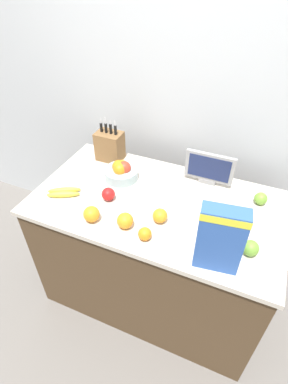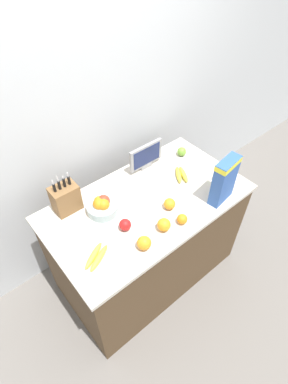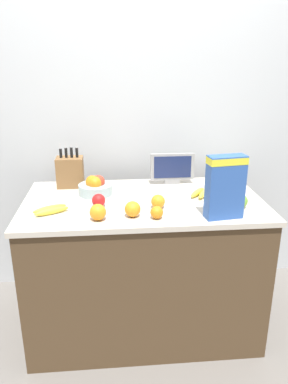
# 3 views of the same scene
# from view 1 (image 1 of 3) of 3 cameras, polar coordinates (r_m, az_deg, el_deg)

# --- Properties ---
(ground_plane) EXTENTS (14.00, 14.00, 0.00)m
(ground_plane) POSITION_cam_1_polar(r_m,az_deg,el_deg) (2.42, 1.86, -18.03)
(ground_plane) COLOR slate
(wall_back) EXTENTS (9.00, 0.06, 2.60)m
(wall_back) POSITION_cam_1_polar(r_m,az_deg,el_deg) (2.03, 9.49, 17.62)
(wall_back) COLOR silver
(wall_back) RESTS_ON ground_plane
(counter) EXTENTS (1.44, 0.80, 0.90)m
(counter) POSITION_cam_1_polar(r_m,az_deg,el_deg) (2.05, 2.13, -11.27)
(counter) COLOR #4C3823
(counter) RESTS_ON ground_plane
(knife_block) EXTENTS (0.17, 0.13, 0.30)m
(knife_block) POSITION_cam_1_polar(r_m,az_deg,el_deg) (2.04, -6.54, 8.73)
(knife_block) COLOR brown
(knife_block) RESTS_ON counter
(small_monitor) EXTENTS (0.29, 0.03, 0.21)m
(small_monitor) POSITION_cam_1_polar(r_m,az_deg,el_deg) (1.83, 12.33, 4.48)
(small_monitor) COLOR gray
(small_monitor) RESTS_ON counter
(cereal_box) EXTENTS (0.21, 0.11, 0.34)m
(cereal_box) POSITION_cam_1_polar(r_m,az_deg,el_deg) (1.32, 14.37, -8.35)
(cereal_box) COLOR #2D56A8
(cereal_box) RESTS_ON counter
(fruit_bowl) EXTENTS (0.21, 0.21, 0.12)m
(fruit_bowl) POSITION_cam_1_polar(r_m,az_deg,el_deg) (1.88, -4.35, 4.00)
(fruit_bowl) COLOR #99B2B7
(fruit_bowl) RESTS_ON counter
(banana_bunch_left) EXTENTS (0.16, 0.19, 0.04)m
(banana_bunch_left) POSITION_cam_1_polar(r_m,az_deg,el_deg) (1.68, 14.44, -3.76)
(banana_bunch_left) COLOR yellow
(banana_bunch_left) RESTS_ON counter
(banana_bunch_right) EXTENTS (0.20, 0.16, 0.04)m
(banana_bunch_right) POSITION_cam_1_polar(r_m,az_deg,el_deg) (1.82, -15.02, -0.05)
(banana_bunch_right) COLOR yellow
(banana_bunch_right) RESTS_ON counter
(apple_middle) EXTENTS (0.08, 0.08, 0.08)m
(apple_middle) POSITION_cam_1_polar(r_m,az_deg,el_deg) (1.52, 19.62, -10.05)
(apple_middle) COLOR #6B9E33
(apple_middle) RESTS_ON counter
(apple_rear) EXTENTS (0.07, 0.07, 0.07)m
(apple_rear) POSITION_cam_1_polar(r_m,az_deg,el_deg) (1.81, 21.35, -1.18)
(apple_rear) COLOR #6B9E33
(apple_rear) RESTS_ON counter
(apple_rightmost) EXTENTS (0.08, 0.08, 0.08)m
(apple_rightmost) POSITION_cam_1_polar(r_m,az_deg,el_deg) (1.73, -6.82, -0.42)
(apple_rightmost) COLOR red
(apple_rightmost) RESTS_ON counter
(orange_by_cereal) EXTENTS (0.07, 0.07, 0.07)m
(orange_by_cereal) POSITION_cam_1_polar(r_m,az_deg,el_deg) (1.50, 0.15, -7.99)
(orange_by_cereal) COLOR orange
(orange_by_cereal) RESTS_ON counter
(orange_front_left) EXTENTS (0.08, 0.08, 0.08)m
(orange_front_left) POSITION_cam_1_polar(r_m,az_deg,el_deg) (1.58, 3.06, -4.55)
(orange_front_left) COLOR orange
(orange_front_left) RESTS_ON counter
(orange_front_right) EXTENTS (0.09, 0.09, 0.09)m
(orange_front_right) POSITION_cam_1_polar(r_m,az_deg,el_deg) (1.55, -3.62, -5.49)
(orange_front_right) COLOR orange
(orange_front_right) RESTS_ON counter
(orange_back_center) EXTENTS (0.09, 0.09, 0.09)m
(orange_back_center) POSITION_cam_1_polar(r_m,az_deg,el_deg) (1.61, -9.97, -4.19)
(orange_back_center) COLOR orange
(orange_back_center) RESTS_ON counter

